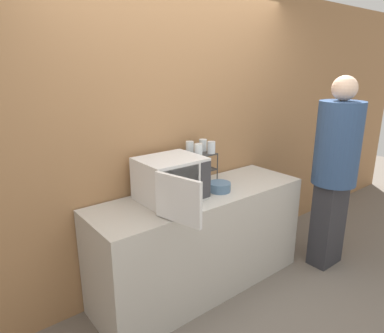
{
  "coord_description": "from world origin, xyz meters",
  "views": [
    {
      "loc": [
        -1.72,
        -1.73,
        1.9
      ],
      "look_at": [
        -0.08,
        0.34,
        1.12
      ],
      "focal_mm": 32.0,
      "sensor_mm": 36.0,
      "label": 1
    }
  ],
  "objects_px": {
    "dish_rack": "(200,162)",
    "glass_front_left": "(198,150)",
    "glass_back_left": "(190,147)",
    "glass_front_right": "(211,147)",
    "bowl": "(219,187)",
    "glass_back_right": "(203,145)",
    "person": "(335,165)",
    "microwave": "(171,180)"
  },
  "relations": [
    {
      "from": "dish_rack",
      "to": "glass_front_left",
      "type": "xyz_separation_m",
      "value": [
        -0.07,
        -0.06,
        0.13
      ]
    },
    {
      "from": "dish_rack",
      "to": "glass_front_left",
      "type": "relative_size",
      "value": 2.78
    },
    {
      "from": "glass_front_left",
      "to": "glass_back_left",
      "type": "bearing_deg",
      "value": 89.78
    },
    {
      "from": "glass_front_right",
      "to": "bowl",
      "type": "bearing_deg",
      "value": -106.83
    },
    {
      "from": "glass_front_left",
      "to": "glass_back_left",
      "type": "relative_size",
      "value": 1.0
    },
    {
      "from": "glass_front_right",
      "to": "bowl",
      "type": "relative_size",
      "value": 0.55
    },
    {
      "from": "glass_back_right",
      "to": "glass_front_right",
      "type": "height_order",
      "value": "same"
    },
    {
      "from": "glass_back_left",
      "to": "bowl",
      "type": "distance_m",
      "value": 0.43
    },
    {
      "from": "dish_rack",
      "to": "person",
      "type": "xyz_separation_m",
      "value": [
        1.09,
        -0.65,
        -0.07
      ]
    },
    {
      "from": "glass_back_right",
      "to": "glass_front_right",
      "type": "relative_size",
      "value": 1.0
    },
    {
      "from": "glass_front_right",
      "to": "glass_back_left",
      "type": "bearing_deg",
      "value": 139.5
    },
    {
      "from": "glass_front_right",
      "to": "bowl",
      "type": "xyz_separation_m",
      "value": [
        -0.05,
        -0.17,
        -0.3
      ]
    },
    {
      "from": "glass_back_right",
      "to": "glass_front_left",
      "type": "bearing_deg",
      "value": -142.04
    },
    {
      "from": "dish_rack",
      "to": "glass_front_right",
      "type": "relative_size",
      "value": 2.78
    },
    {
      "from": "glass_back_right",
      "to": "glass_back_left",
      "type": "height_order",
      "value": "same"
    },
    {
      "from": "glass_front_right",
      "to": "glass_back_right",
      "type": "bearing_deg",
      "value": 88.25
    },
    {
      "from": "glass_front_left",
      "to": "bowl",
      "type": "distance_m",
      "value": 0.36
    },
    {
      "from": "glass_back_right",
      "to": "glass_back_left",
      "type": "xyz_separation_m",
      "value": [
        -0.14,
        0.0,
        0.0
      ]
    },
    {
      "from": "glass_front_left",
      "to": "glass_back_right",
      "type": "height_order",
      "value": "same"
    },
    {
      "from": "dish_rack",
      "to": "glass_front_right",
      "type": "xyz_separation_m",
      "value": [
        0.07,
        -0.06,
        0.13
      ]
    },
    {
      "from": "glass_back_right",
      "to": "glass_front_right",
      "type": "bearing_deg",
      "value": -91.75
    },
    {
      "from": "glass_front_left",
      "to": "glass_back_left",
      "type": "xyz_separation_m",
      "value": [
        0.0,
        0.12,
        0.0
      ]
    },
    {
      "from": "dish_rack",
      "to": "microwave",
      "type": "bearing_deg",
      "value": -161.64
    },
    {
      "from": "dish_rack",
      "to": "bowl",
      "type": "relative_size",
      "value": 1.54
    },
    {
      "from": "dish_rack",
      "to": "glass_front_left",
      "type": "height_order",
      "value": "glass_front_left"
    },
    {
      "from": "bowl",
      "to": "glass_front_right",
      "type": "bearing_deg",
      "value": 73.17
    },
    {
      "from": "glass_front_left",
      "to": "person",
      "type": "xyz_separation_m",
      "value": [
        1.16,
        -0.59,
        -0.21
      ]
    },
    {
      "from": "glass_front_right",
      "to": "glass_front_left",
      "type": "bearing_deg",
      "value": 178.89
    },
    {
      "from": "microwave",
      "to": "glass_back_right",
      "type": "distance_m",
      "value": 0.55
    },
    {
      "from": "bowl",
      "to": "person",
      "type": "xyz_separation_m",
      "value": [
        1.07,
        -0.42,
        0.09
      ]
    },
    {
      "from": "glass_front_right",
      "to": "person",
      "type": "distance_m",
      "value": 1.19
    },
    {
      "from": "glass_front_left",
      "to": "glass_back_left",
      "type": "height_order",
      "value": "same"
    },
    {
      "from": "glass_front_right",
      "to": "bowl",
      "type": "height_order",
      "value": "glass_front_right"
    },
    {
      "from": "glass_back_left",
      "to": "glass_front_right",
      "type": "bearing_deg",
      "value": -40.5
    },
    {
      "from": "microwave",
      "to": "glass_front_right",
      "type": "bearing_deg",
      "value": 8.71
    },
    {
      "from": "person",
      "to": "glass_back_left",
      "type": "bearing_deg",
      "value": 148.74
    },
    {
      "from": "glass_back_left",
      "to": "dish_rack",
      "type": "bearing_deg",
      "value": -39.63
    },
    {
      "from": "glass_front_left",
      "to": "person",
      "type": "height_order",
      "value": "person"
    },
    {
      "from": "dish_rack",
      "to": "glass_front_right",
      "type": "height_order",
      "value": "glass_front_right"
    },
    {
      "from": "microwave",
      "to": "bowl",
      "type": "height_order",
      "value": "microwave"
    },
    {
      "from": "dish_rack",
      "to": "glass_back_left",
      "type": "distance_m",
      "value": 0.16
    },
    {
      "from": "microwave",
      "to": "bowl",
      "type": "distance_m",
      "value": 0.46
    }
  ]
}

